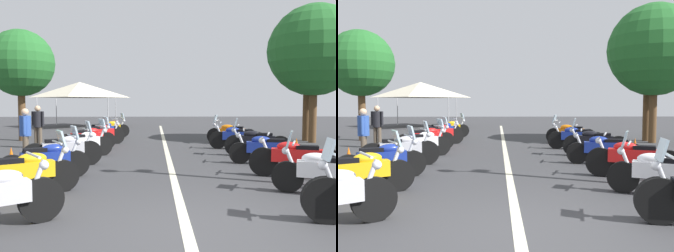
% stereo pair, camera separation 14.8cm
% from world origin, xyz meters
% --- Properties ---
extents(ground_plane, '(80.00, 80.00, 0.00)m').
position_xyz_m(ground_plane, '(0.00, 0.00, 0.00)').
color(ground_plane, '#38383A').
extents(lane_centre_stripe, '(29.21, 0.16, 0.01)m').
position_xyz_m(lane_centre_stripe, '(7.52, 0.00, 0.00)').
color(lane_centre_stripe, beige).
rests_on(lane_centre_stripe, ground_plane).
extents(motorcycle_left_row_1, '(1.18, 1.89, 1.20)m').
position_xyz_m(motorcycle_left_row_1, '(1.97, 2.83, 0.46)').
color(motorcycle_left_row_1, black).
rests_on(motorcycle_left_row_1, ground_plane).
extents(motorcycle_left_row_2, '(1.11, 1.82, 1.20)m').
position_xyz_m(motorcycle_left_row_2, '(3.42, 2.85, 0.46)').
color(motorcycle_left_row_2, black).
rests_on(motorcycle_left_row_2, ground_plane).
extents(motorcycle_left_row_3, '(1.03, 1.98, 1.23)m').
position_xyz_m(motorcycle_left_row_3, '(5.03, 2.86, 0.48)').
color(motorcycle_left_row_3, black).
rests_on(motorcycle_left_row_3, ground_plane).
extents(motorcycle_left_row_4, '(1.24, 1.73, 1.20)m').
position_xyz_m(motorcycle_left_row_4, '(6.73, 2.67, 0.46)').
color(motorcycle_left_row_4, black).
rests_on(motorcycle_left_row_4, ground_plane).
extents(motorcycle_left_row_5, '(1.18, 1.95, 1.21)m').
position_xyz_m(motorcycle_left_row_5, '(8.38, 2.84, 0.47)').
color(motorcycle_left_row_5, black).
rests_on(motorcycle_left_row_5, ground_plane).
extents(motorcycle_left_row_6, '(1.27, 1.91, 1.01)m').
position_xyz_m(motorcycle_left_row_6, '(10.07, 2.65, 0.46)').
color(motorcycle_left_row_6, black).
rests_on(motorcycle_left_row_6, ground_plane).
extents(motorcycle_left_row_7, '(1.29, 1.73, 1.01)m').
position_xyz_m(motorcycle_left_row_7, '(11.61, 2.77, 0.46)').
color(motorcycle_left_row_7, black).
rests_on(motorcycle_left_row_7, ground_plane).
extents(motorcycle_left_row_8, '(1.02, 1.95, 1.21)m').
position_xyz_m(motorcycle_left_row_8, '(13.13, 2.65, 0.47)').
color(motorcycle_left_row_8, black).
rests_on(motorcycle_left_row_8, ground_plane).
extents(motorcycle_right_row_1, '(1.01, 1.85, 1.19)m').
position_xyz_m(motorcycle_right_row_1, '(1.83, -2.73, 0.46)').
color(motorcycle_right_row_1, black).
rests_on(motorcycle_right_row_1, ground_plane).
extents(motorcycle_right_row_2, '(0.97, 2.06, 1.02)m').
position_xyz_m(motorcycle_right_row_2, '(3.39, -2.81, 0.47)').
color(motorcycle_right_row_2, black).
rests_on(motorcycle_right_row_2, ground_plane).
extents(motorcycle_right_row_3, '(0.84, 2.10, 0.98)m').
position_xyz_m(motorcycle_right_row_3, '(5.18, -2.70, 0.45)').
color(motorcycle_right_row_3, black).
rests_on(motorcycle_right_row_3, ground_plane).
extents(motorcycle_right_row_4, '(0.86, 2.06, 1.23)m').
position_xyz_m(motorcycle_right_row_4, '(6.69, -2.85, 0.48)').
color(motorcycle_right_row_4, black).
rests_on(motorcycle_right_row_4, ground_plane).
extents(motorcycle_right_row_5, '(0.84, 2.09, 1.01)m').
position_xyz_m(motorcycle_right_row_5, '(8.45, -2.63, 0.46)').
color(motorcycle_right_row_5, black).
rests_on(motorcycle_right_row_5, ground_plane).
extents(motorcycle_right_row_6, '(1.01, 1.96, 1.23)m').
position_xyz_m(motorcycle_right_row_6, '(9.95, -2.72, 0.48)').
color(motorcycle_right_row_6, black).
rests_on(motorcycle_right_row_6, ground_plane).
extents(traffic_cone_0, '(0.36, 0.36, 0.61)m').
position_xyz_m(traffic_cone_0, '(4.47, 4.05, 0.29)').
color(traffic_cone_0, orange).
rests_on(traffic_cone_0, ground_plane).
extents(traffic_cone_2, '(0.36, 0.36, 0.61)m').
position_xyz_m(traffic_cone_2, '(6.53, -4.09, 0.29)').
color(traffic_cone_2, orange).
rests_on(traffic_cone_2, ground_plane).
extents(bystander_1, '(0.32, 0.51, 1.62)m').
position_xyz_m(bystander_1, '(9.04, 4.84, 0.94)').
color(bystander_1, brown).
rests_on(bystander_1, ground_plane).
extents(bystander_2, '(0.52, 0.32, 1.57)m').
position_xyz_m(bystander_2, '(5.73, 4.14, 0.91)').
color(bystander_2, brown).
rests_on(bystander_2, ground_plane).
extents(roadside_tree_0, '(3.00, 3.00, 5.01)m').
position_xyz_m(roadside_tree_0, '(11.86, 6.46, 3.49)').
color(roadside_tree_0, brown).
rests_on(roadside_tree_0, ground_plane).
extents(roadside_tree_1, '(3.59, 3.59, 5.86)m').
position_xyz_m(roadside_tree_1, '(11.36, -6.47, 4.05)').
color(roadside_tree_1, brown).
rests_on(roadside_tree_1, ground_plane).
extents(roadside_tree_2, '(3.90, 3.90, 5.92)m').
position_xyz_m(roadside_tree_2, '(10.59, -6.42, 3.96)').
color(roadside_tree_2, brown).
rests_on(roadside_tree_2, ground_plane).
extents(event_tent, '(5.09, 5.09, 3.20)m').
position_xyz_m(event_tent, '(21.10, 5.75, 2.65)').
color(event_tent, beige).
rests_on(event_tent, ground_plane).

